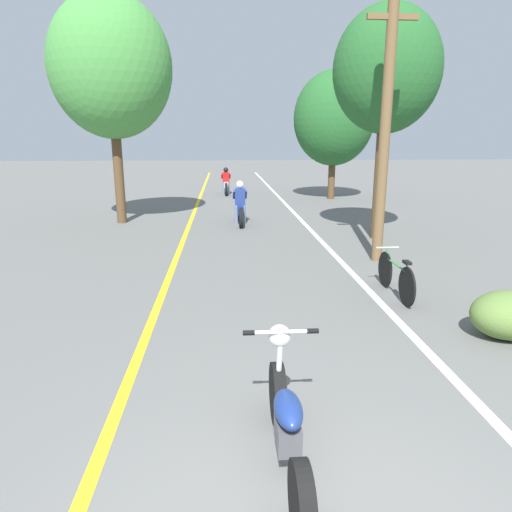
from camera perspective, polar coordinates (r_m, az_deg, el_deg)
name	(u,v)px	position (r m, az deg, el deg)	size (l,w,h in m)	color
lane_stripe_center	(190,224)	(15.66, -8.30, 4.01)	(0.14, 48.00, 0.01)	yellow
lane_stripe_edge	(303,222)	(15.86, 5.93, 4.21)	(0.14, 48.00, 0.01)	white
utility_pole	(385,128)	(10.86, 15.85, 15.11)	(1.10, 0.24, 5.88)	brown
roadside_tree_right_near	(387,71)	(13.57, 16.04, 21.31)	(2.89, 2.60, 6.25)	#513A23
roadside_tree_right_far	(334,119)	(22.26, 9.71, 16.56)	(3.73, 3.35, 5.85)	#513A23
roadside_tree_left	(111,68)	(16.32, -17.69, 21.53)	(3.87, 3.48, 7.24)	#513A23
roadside_bush	(509,315)	(7.54, 29.08, -6.45)	(1.10, 0.88, 0.70)	#5B7A38
motorcycle_foreground	(287,422)	(4.20, 3.88, -20.05)	(0.71, 2.08, 1.09)	black
motorcycle_rider_lead	(240,208)	(15.42, -1.99, 6.05)	(0.50, 2.11, 1.45)	black
motorcycle_rider_far	(226,184)	(23.88, -3.76, 8.97)	(0.50, 2.00, 1.38)	black
bicycle_parked	(396,276)	(8.71, 17.05, -2.43)	(0.44, 1.78, 0.80)	black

